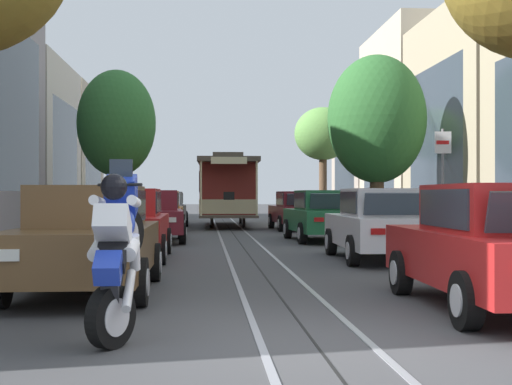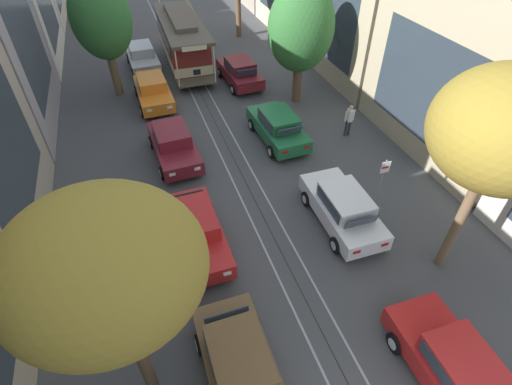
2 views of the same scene
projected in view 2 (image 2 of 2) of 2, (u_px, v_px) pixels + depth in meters
name	position (u px, v px, depth m)	size (l,w,h in m)	color
ground_plane	(211.00, 115.00, 21.83)	(160.00, 160.00, 0.00)	#424244
trolley_track_rails	(201.00, 95.00, 23.66)	(1.14, 53.78, 0.01)	gray
parked_car_brown_near_left	(242.00, 370.00, 10.21)	(2.00, 4.36, 1.58)	brown
parked_car_red_second_left	(196.00, 230.00, 14.01)	(2.03, 4.37, 1.58)	red
parked_car_maroon_mid_left	(174.00, 144.00, 18.21)	(2.15, 4.42, 1.58)	maroon
parked_car_orange_fourth_left	(153.00, 91.00, 22.36)	(2.06, 4.39, 1.58)	orange
parked_car_silver_fifth_left	(142.00, 57.00, 26.13)	(2.09, 4.40, 1.58)	#B7B7BC
parked_car_red_near_right	(458.00, 372.00, 10.18)	(2.06, 4.39, 1.58)	red
parked_car_white_second_right	(343.00, 208.00, 14.92)	(2.05, 4.38, 1.58)	silver
parked_car_green_mid_right	(278.00, 126.00, 19.40)	(2.12, 4.41, 1.58)	#1E6038
parked_car_maroon_fourth_right	(240.00, 71.00, 24.36)	(2.14, 4.42, 1.58)	maroon
street_tree_kerb_left_near	(105.00, 270.00, 7.24)	(3.95, 3.63, 6.86)	#4C3826
street_tree_kerb_left_second	(101.00, 19.00, 20.94)	(3.27, 3.29, 6.67)	brown
street_tree_kerb_right_near	(504.00, 131.00, 10.24)	(3.96, 4.01, 7.33)	brown
street_tree_kerb_right_second	(301.00, 29.00, 20.40)	(3.62, 3.28, 6.57)	brown
cable_car_trolley	(182.00, 40.00, 26.13)	(2.71, 9.16, 3.28)	maroon
pedestrian_on_left_pavement	(349.00, 119.00, 19.61)	(0.55, 0.39, 1.73)	#282D38
street_sign_post	(381.00, 184.00, 14.46)	(0.36, 0.07, 2.89)	slate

